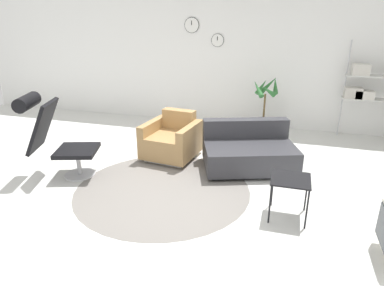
{
  "coord_description": "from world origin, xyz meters",
  "views": [
    {
      "loc": [
        1.34,
        -4.02,
        2.22
      ],
      "look_at": [
        0.08,
        0.23,
        0.55
      ],
      "focal_mm": 32.0,
      "sensor_mm": 36.0,
      "label": 1
    }
  ],
  "objects_px": {
    "couch_low": "(248,152)",
    "shelf_unit": "(369,84)",
    "potted_plant": "(264,113)",
    "side_table": "(290,183)",
    "armchair_red": "(172,141)",
    "lounge_chair": "(51,130)"
  },
  "relations": [
    {
      "from": "armchair_red",
      "to": "couch_low",
      "type": "height_order",
      "value": "armchair_red"
    },
    {
      "from": "lounge_chair",
      "to": "couch_low",
      "type": "distance_m",
      "value": 2.9
    },
    {
      "from": "side_table",
      "to": "potted_plant",
      "type": "bearing_deg",
      "value": 100.9
    },
    {
      "from": "couch_low",
      "to": "potted_plant",
      "type": "xyz_separation_m",
      "value": [
        0.07,
        1.69,
        0.18
      ]
    },
    {
      "from": "side_table",
      "to": "shelf_unit",
      "type": "distance_m",
      "value": 3.47
    },
    {
      "from": "couch_low",
      "to": "shelf_unit",
      "type": "xyz_separation_m",
      "value": [
        1.87,
        1.92,
        0.8
      ]
    },
    {
      "from": "couch_low",
      "to": "shelf_unit",
      "type": "bearing_deg",
      "value": -153.85
    },
    {
      "from": "lounge_chair",
      "to": "potted_plant",
      "type": "distance_m",
      "value": 3.9
    },
    {
      "from": "side_table",
      "to": "potted_plant",
      "type": "xyz_separation_m",
      "value": [
        -0.57,
        2.95,
        -0.01
      ]
    },
    {
      "from": "armchair_red",
      "to": "potted_plant",
      "type": "xyz_separation_m",
      "value": [
        1.34,
        1.62,
        0.15
      ]
    },
    {
      "from": "lounge_chair",
      "to": "armchair_red",
      "type": "height_order",
      "value": "lounge_chair"
    },
    {
      "from": "potted_plant",
      "to": "armchair_red",
      "type": "bearing_deg",
      "value": -129.49
    },
    {
      "from": "potted_plant",
      "to": "shelf_unit",
      "type": "distance_m",
      "value": 1.92
    },
    {
      "from": "armchair_red",
      "to": "side_table",
      "type": "relative_size",
      "value": 1.83
    },
    {
      "from": "couch_low",
      "to": "side_table",
      "type": "height_order",
      "value": "couch_low"
    },
    {
      "from": "couch_low",
      "to": "armchair_red",
      "type": "bearing_deg",
      "value": -22.32
    },
    {
      "from": "lounge_chair",
      "to": "side_table",
      "type": "bearing_deg",
      "value": 69.03
    },
    {
      "from": "lounge_chair",
      "to": "potted_plant",
      "type": "height_order",
      "value": "lounge_chair"
    },
    {
      "from": "armchair_red",
      "to": "side_table",
      "type": "height_order",
      "value": "armchair_red"
    },
    {
      "from": "armchair_red",
      "to": "couch_low",
      "type": "relative_size",
      "value": 0.58
    },
    {
      "from": "couch_low",
      "to": "lounge_chair",
      "type": "bearing_deg",
      "value": 2.7
    },
    {
      "from": "couch_low",
      "to": "side_table",
      "type": "xyz_separation_m",
      "value": [
        0.64,
        -1.26,
        0.19
      ]
    }
  ]
}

